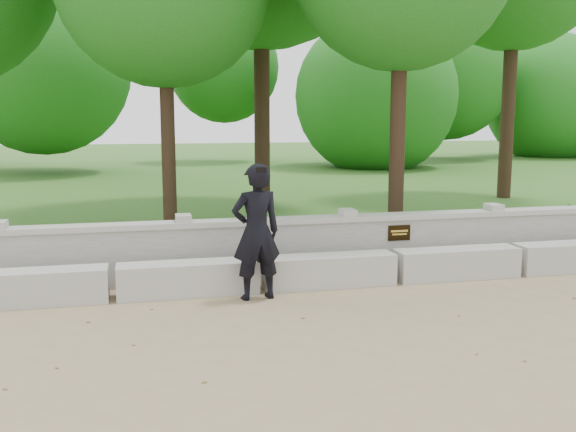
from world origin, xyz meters
name	(u,v)px	position (x,y,z in m)	size (l,w,h in m)	color
ground	(456,321)	(0.00, 0.00, 0.00)	(80.00, 80.00, 0.00)	#95825B
lawn	(251,187)	(0.00, 14.00, 0.12)	(40.00, 22.00, 0.25)	#325C1A
concrete_bench	(394,267)	(0.00, 1.90, 0.22)	(11.90, 0.45, 0.45)	beige
parapet_wall	(378,242)	(0.00, 2.60, 0.46)	(12.50, 0.35, 0.90)	#BBB8B1
man_main	(256,232)	(-2.13, 1.50, 0.91)	(0.71, 0.64, 1.81)	black
shrub_a	(109,241)	(-4.08, 3.30, 0.53)	(0.29, 0.20, 0.56)	#3A7A29
shrub_b	(481,221)	(2.50, 3.83, 0.51)	(0.29, 0.23, 0.52)	#3A7A29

